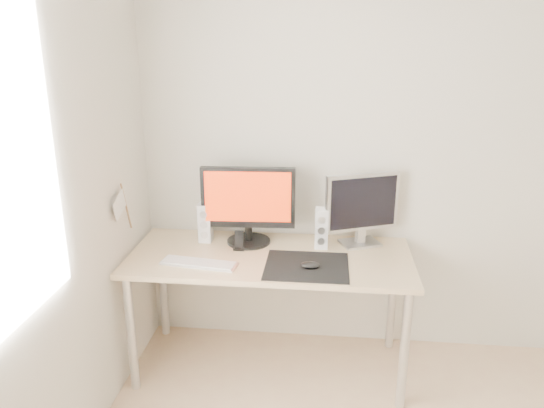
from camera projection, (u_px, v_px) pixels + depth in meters
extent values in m
plane|color=silver|center=(435.00, 155.00, 3.10)|extent=(3.50, 0.00, 3.50)
cube|color=black|center=(307.00, 266.00, 2.86)|extent=(0.45, 0.40, 0.00)
ellipsoid|color=black|center=(310.00, 265.00, 2.82)|extent=(0.10, 0.06, 0.04)
cube|color=#D1B587|center=(270.00, 257.00, 3.01)|extent=(1.60, 0.70, 0.03)
cylinder|color=silver|center=(131.00, 334.00, 2.92)|extent=(0.05, 0.05, 0.70)
cylinder|color=silver|center=(404.00, 350.00, 2.77)|extent=(0.05, 0.05, 0.70)
cylinder|color=silver|center=(163.00, 286.00, 3.47)|extent=(0.05, 0.05, 0.70)
cylinder|color=silver|center=(392.00, 297.00, 3.32)|extent=(0.05, 0.05, 0.70)
cylinder|color=black|center=(249.00, 241.00, 3.18)|extent=(0.27, 0.27, 0.02)
cylinder|color=black|center=(249.00, 230.00, 3.16)|extent=(0.05, 0.05, 0.12)
cube|color=black|center=(248.00, 197.00, 3.09)|extent=(0.55, 0.07, 0.36)
cube|color=#E2470B|center=(248.00, 197.00, 3.06)|extent=(0.50, 0.03, 0.30)
cube|color=#B3B3B5|center=(360.00, 243.00, 3.16)|extent=(0.27, 0.23, 0.01)
cube|color=silver|center=(360.00, 234.00, 3.14)|extent=(0.06, 0.06, 0.10)
cube|color=#B9BABC|center=(362.00, 202.00, 3.08)|extent=(0.43, 0.21, 0.34)
cube|color=black|center=(364.00, 203.00, 3.06)|extent=(0.38, 0.16, 0.30)
cube|color=white|center=(205.00, 222.00, 3.17)|extent=(0.08, 0.09, 0.24)
cylinder|color=silver|center=(204.00, 235.00, 3.15)|extent=(0.05, 0.01, 0.05)
cylinder|color=silver|center=(204.00, 225.00, 3.13)|extent=(0.05, 0.01, 0.05)
cylinder|color=#B4B4B7|center=(203.00, 215.00, 3.11)|extent=(0.05, 0.01, 0.05)
cube|color=white|center=(322.00, 228.00, 3.08)|extent=(0.08, 0.09, 0.24)
cylinder|color=silver|center=(321.00, 241.00, 3.06)|extent=(0.05, 0.01, 0.05)
cylinder|color=#ACACAE|center=(321.00, 231.00, 3.04)|extent=(0.05, 0.01, 0.05)
cylinder|color=silver|center=(322.00, 220.00, 3.02)|extent=(0.05, 0.01, 0.05)
cube|color=silver|center=(199.00, 264.00, 2.88)|extent=(0.43, 0.18, 0.01)
cube|color=white|center=(199.00, 262.00, 2.88)|extent=(0.41, 0.16, 0.01)
cube|color=black|center=(239.00, 248.00, 3.08)|extent=(0.06, 0.06, 0.01)
cube|color=black|center=(239.00, 239.00, 3.06)|extent=(0.05, 0.02, 0.10)
cylinder|color=#A57F54|center=(126.00, 206.00, 2.92)|extent=(0.01, 0.10, 0.29)
cube|color=white|center=(120.00, 204.00, 2.82)|extent=(0.00, 0.19, 0.15)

